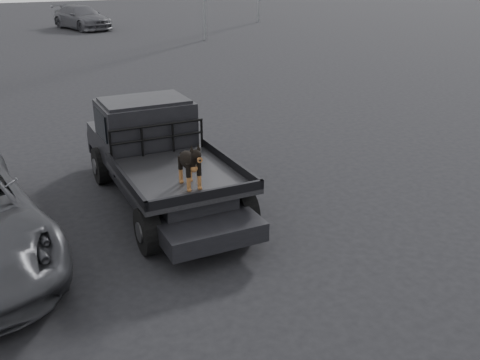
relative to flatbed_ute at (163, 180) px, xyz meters
name	(u,v)px	position (x,y,z in m)	size (l,w,h in m)	color
ground	(181,265)	(-0.52, -2.28, -0.46)	(120.00, 120.00, 0.00)	black
flatbed_ute	(163,180)	(0.00, 0.00, 0.00)	(2.00, 5.40, 0.92)	black
ute_cab	(145,121)	(0.00, 0.95, 0.90)	(1.72, 1.30, 0.88)	black
headache_rack	(158,140)	(0.00, 0.20, 0.74)	(1.80, 0.08, 0.55)	black
dog	(189,164)	(-0.03, -1.51, 0.83)	(0.32, 0.60, 0.74)	black
distant_car_b	(82,17)	(4.09, 29.14, 0.30)	(2.13, 5.23, 1.52)	#49494E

